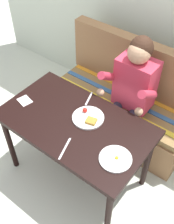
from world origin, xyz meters
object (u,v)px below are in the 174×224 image
plate_breakfast (88,118)px  napkin (25,101)px  plate_eggs (115,159)px  fork (89,99)px  couch (123,105)px  table (76,129)px  person (131,89)px  knife (65,149)px

plate_breakfast → napkin: (-0.55, -0.16, -0.01)m
plate_breakfast → plate_eggs: (0.38, -0.19, -0.00)m
fork → napkin: bearing=-158.1°
couch → plate_breakfast: bearing=-84.9°
couch → fork: size_ratio=8.47×
table → plate_breakfast: plate_breakfast is taller
table → person: 0.61m
table → napkin: bearing=-171.4°
table → knife: (0.11, -0.25, 0.08)m
plate_breakfast → napkin: size_ratio=2.17×
table → knife: 0.28m
plate_eggs → table: bearing=167.0°
plate_breakfast → napkin: bearing=-163.4°
couch → plate_eggs: couch is taller
table → plate_eggs: bearing=-13.0°
person → plate_eggs: person is taller
table → plate_eggs: 0.46m
couch → person: size_ratio=1.19×
person → plate_eggs: 0.75m
plate_breakfast → knife: 0.34m
table → plate_breakfast: bearing=56.0°
napkin → knife: size_ratio=0.58×
fork → person: bearing=36.6°
table → person: (0.14, 0.59, 0.09)m
fork → knife: same height
person → plate_eggs: size_ratio=5.29×
knife → plate_eggs: bearing=5.7°
plate_breakfast → plate_eggs: plate_breakfast is taller
couch → plate_breakfast: 0.79m
plate_eggs → fork: size_ratio=1.35×
couch → knife: (0.11, -1.01, 0.40)m
plate_eggs → couch: bearing=117.0°
table → napkin: napkin is taller
couch → plate_breakfast: couch is taller
table → couch: bearing=90.0°
plate_breakfast → plate_eggs: bearing=-26.5°
table → knife: bearing=-66.6°
plate_eggs → plate_breakfast: bearing=153.5°
couch → plate_eggs: (0.44, -0.87, 0.41)m
napkin → person: bearing=46.6°
person → plate_breakfast: person is taller
person → knife: (-0.04, -0.83, -0.01)m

